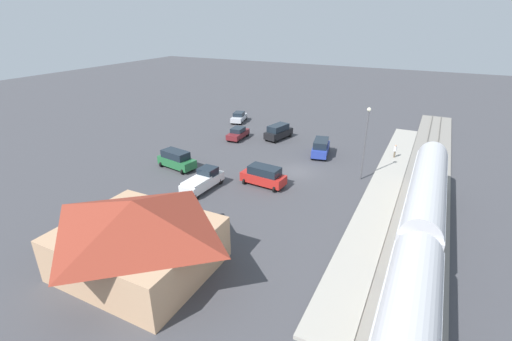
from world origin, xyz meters
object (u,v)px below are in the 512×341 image
object	(u,v)px
passenger_train	(416,258)
suv_red	(264,176)
pedestrian_on_platform	(395,150)
suv_blue	(321,147)
pickup_white	(203,180)
suv_black	(278,132)
sedan_maroon	(238,133)
light_pole_near_platform	(366,136)
sedan_silver	(239,117)
suv_green	(176,159)
station_building	(137,234)

from	to	relation	value
passenger_train	suv_red	world-z (taller)	passenger_train
pedestrian_on_platform	suv_blue	xyz separation A→B (m)	(8.99, 2.86, -0.13)
pickup_white	suv_black	size ratio (longest dim) A/B	1.05
sedan_maroon	passenger_train	bearing A→B (deg)	138.30
pedestrian_on_platform	pickup_white	world-z (taller)	pickup_white
light_pole_near_platform	suv_blue	bearing A→B (deg)	-39.62
suv_blue	sedan_maroon	bearing A→B (deg)	-5.10
suv_black	sedan_silver	xyz separation A→B (m)	(9.94, -5.60, -0.27)
light_pole_near_platform	pedestrian_on_platform	bearing A→B (deg)	-107.40
suv_red	suv_green	size ratio (longest dim) A/B	0.98
suv_blue	light_pole_near_platform	bearing A→B (deg)	140.38
suv_black	suv_red	bearing A→B (deg)	107.82
suv_blue	suv_black	world-z (taller)	same
suv_green	light_pole_near_platform	world-z (taller)	light_pole_near_platform
light_pole_near_platform	suv_red	bearing A→B (deg)	34.80
pickup_white	suv_black	distance (m)	19.39
suv_green	sedan_silver	distance (m)	21.92
pedestrian_on_platform	sedan_silver	size ratio (longest dim) A/B	0.36
station_building	suv_blue	size ratio (longest dim) A/B	2.13
station_building	suv_red	distance (m)	16.98
station_building	light_pole_near_platform	bearing A→B (deg)	-115.80
passenger_train	pickup_white	distance (m)	22.55
pickup_white	sedan_maroon	world-z (taller)	pickup_white
light_pole_near_platform	station_building	bearing A→B (deg)	64.20
passenger_train	suv_red	size ratio (longest dim) A/B	7.27
passenger_train	sedan_maroon	size ratio (longest dim) A/B	7.98
station_building	suv_green	bearing A→B (deg)	-59.72
sedan_maroon	suv_red	size ratio (longest dim) A/B	0.91
suv_red	pickup_white	bearing A→B (deg)	34.99
suv_green	light_pole_near_platform	distance (m)	22.20
suv_black	passenger_train	bearing A→B (deg)	128.62
passenger_train	suv_red	xyz separation A→B (m)	(16.00, -10.69, -1.71)
sedan_silver	suv_blue	bearing A→B (deg)	151.82
passenger_train	pedestrian_on_platform	xyz separation A→B (m)	(4.24, -25.27, -1.58)
station_building	sedan_maroon	world-z (taller)	station_building
passenger_train	station_building	distance (m)	19.00
light_pole_near_platform	sedan_silver	bearing A→B (deg)	-31.52
suv_red	suv_green	bearing A→B (deg)	2.12
station_building	suv_green	distance (m)	19.00
suv_black	sedan_silver	distance (m)	11.41
suv_black	light_pole_near_platform	world-z (taller)	light_pole_near_platform
pickup_white	suv_green	bearing A→B (deg)	-28.42
station_building	suv_blue	world-z (taller)	station_building
station_building	pedestrian_on_platform	world-z (taller)	station_building
pickup_white	sedan_silver	xyz separation A→B (m)	(9.59, -24.98, -0.15)
station_building	sedan_silver	size ratio (longest dim) A/B	2.29
sedan_maroon	sedan_silver	bearing A→B (deg)	-61.67
suv_blue	suv_green	bearing A→B (deg)	40.30
suv_red	suv_black	size ratio (longest dim) A/B	0.97
suv_black	pedestrian_on_platform	bearing A→B (deg)	176.44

